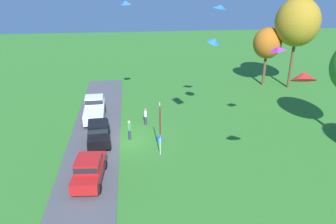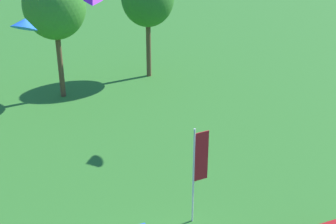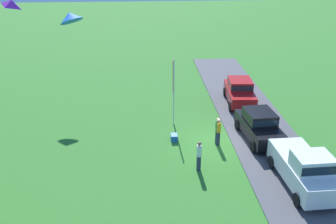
{
  "view_description": "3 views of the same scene",
  "coord_description": "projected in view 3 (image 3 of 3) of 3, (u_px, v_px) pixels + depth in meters",
  "views": [
    {
      "loc": [
        25.86,
        0.6,
        13.43
      ],
      "look_at": [
        2.81,
        3.3,
        3.71
      ],
      "focal_mm": 35.0,
      "sensor_mm": 36.0,
      "label": 1
    },
    {
      "loc": [
        -5.68,
        -11.61,
        12.89
      ],
      "look_at": [
        2.05,
        3.56,
        5.03
      ],
      "focal_mm": 50.0,
      "sensor_mm": 36.0,
      "label": 2
    },
    {
      "loc": [
        -21.13,
        4.76,
        11.48
      ],
      "look_at": [
        -0.01,
        3.24,
        2.13
      ],
      "focal_mm": 42.0,
      "sensor_mm": 36.0,
      "label": 3
    }
  ],
  "objects": [
    {
      "name": "ground_plane",
      "position": [
        220.0,
        142.0,
        24.23
      ],
      "size": [
        120.0,
        120.0,
        0.0
      ],
      "primitive_type": "plane",
      "color": "#337528"
    },
    {
      "name": "pavement_strip",
      "position": [
        266.0,
        140.0,
        24.4
      ],
      "size": [
        36.0,
        4.4,
        0.06
      ],
      "primitive_type": "cube",
      "color": "#4C4C51",
      "rests_on": "ground"
    },
    {
      "name": "car_pickup_by_flagpole",
      "position": [
        305.0,
        168.0,
        19.36
      ],
      "size": [
        5.07,
        2.19,
        2.14
      ],
      "color": "white",
      "rests_on": "ground"
    },
    {
      "name": "car_sedan_far_end",
      "position": [
        259.0,
        125.0,
        24.07
      ],
      "size": [
        4.53,
        2.23,
        1.84
      ],
      "color": "black",
      "rests_on": "ground"
    },
    {
      "name": "car_sedan_near_entrance",
      "position": [
        240.0,
        91.0,
        29.45
      ],
      "size": [
        4.52,
        2.21,
        1.84
      ],
      "color": "red",
      "rests_on": "ground"
    },
    {
      "name": "person_on_lawn",
      "position": [
        218.0,
        131.0,
        23.7
      ],
      "size": [
        0.36,
        0.24,
        1.71
      ],
      "color": "#2D334C",
      "rests_on": "ground"
    },
    {
      "name": "person_watching_sky",
      "position": [
        218.0,
        132.0,
        23.55
      ],
      "size": [
        0.36,
        0.24,
        1.71
      ],
      "color": "#2D334C",
      "rests_on": "ground"
    },
    {
      "name": "person_beside_suv",
      "position": [
        199.0,
        156.0,
        20.96
      ],
      "size": [
        0.36,
        0.24,
        1.71
      ],
      "color": "#2D334C",
      "rests_on": "ground"
    },
    {
      "name": "flag_banner",
      "position": [
        174.0,
        83.0,
        25.66
      ],
      "size": [
        0.71,
        0.08,
        4.51
      ],
      "color": "silver",
      "rests_on": "ground"
    },
    {
      "name": "cooler_box",
      "position": [
        174.0,
        138.0,
        24.32
      ],
      "size": [
        0.56,
        0.4,
        0.4
      ],
      "primitive_type": "cube",
      "color": "blue",
      "rests_on": "ground"
    },
    {
      "name": "kite_delta_high_right",
      "position": [
        70.0,
        17.0,
        18.29
      ],
      "size": [
        1.62,
        1.62,
        0.83
      ],
      "primitive_type": "cone",
      "rotation": [
        0.41,
        0.0,
        2.36
      ],
      "color": "blue"
    },
    {
      "name": "kite_diamond_topmost",
      "position": [
        12.0,
        3.0,
        21.9
      ],
      "size": [
        1.1,
        1.25,
        0.58
      ],
      "primitive_type": "pyramid",
      "rotation": [
        0.22,
        0.0,
        5.89
      ],
      "color": "purple"
    }
  ]
}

